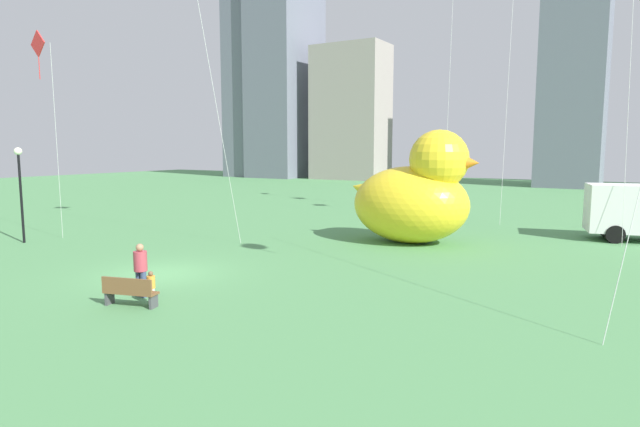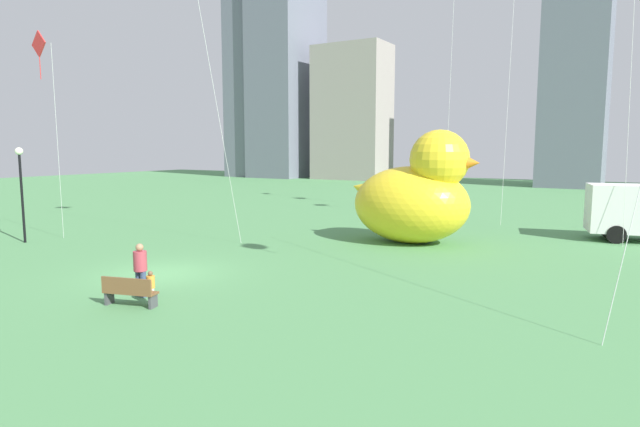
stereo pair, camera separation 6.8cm
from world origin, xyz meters
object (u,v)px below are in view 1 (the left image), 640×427
kite_red (39,52)px  giant_inflatable_duck (415,195)px  park_bench (129,291)px  person_adult (141,268)px  person_child (151,286)px  lamppost (20,177)px

kite_red → giant_inflatable_duck: bearing=28.5°
park_bench → kite_red: 16.54m
park_bench → giant_inflatable_duck: bearing=76.7°
park_bench → person_adult: person_adult is taller
person_adult → person_child: 1.07m
lamppost → park_bench: bearing=-19.2°
giant_inflatable_duck → lamppost: bearing=-149.5°
giant_inflatable_duck → lamppost: 19.42m
person_adult → giant_inflatable_duck: (3.97, 13.56, 1.42)m
lamppost → kite_red: kite_red is taller
person_adult → kite_red: bearing=158.7°
person_adult → lamppost: 13.46m
park_bench → lamppost: 14.34m
giant_inflatable_duck → kite_red: kite_red is taller
lamppost → kite_red: 6.21m
kite_red → park_bench: bearing=-24.0°
person_adult → person_child: size_ratio=1.67×
person_child → kite_red: bearing=158.4°
person_child → giant_inflatable_duck: size_ratio=0.15×
person_adult → kite_red: kite_red is taller
park_bench → person_child: 0.63m
park_bench → lamppost: size_ratio=0.36×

